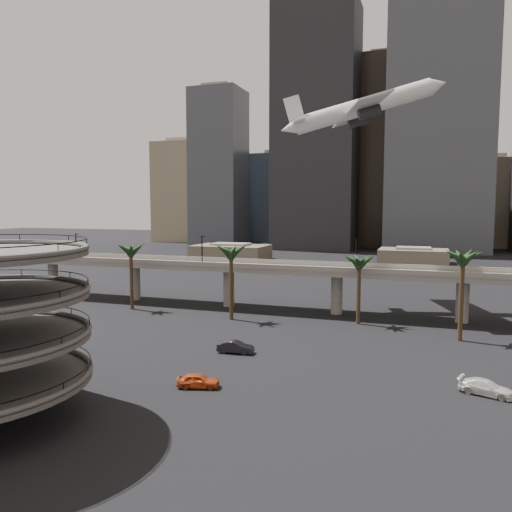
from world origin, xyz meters
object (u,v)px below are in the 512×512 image
(airborne_jet, at_px, (362,108))
(car_a, at_px, (198,380))
(overpass, at_px, (281,273))
(car_b, at_px, (236,347))
(car_c, at_px, (486,388))

(airborne_jet, xyz_separation_m, car_a, (-10.16, -56.61, -39.50))
(overpass, distance_m, airborne_jet, 37.82)
(car_a, relative_size, car_b, 0.93)
(car_a, distance_m, car_b, 13.78)
(car_b, distance_m, car_c, 31.59)
(overpass, xyz_separation_m, car_b, (2.34, -30.10, -6.51))
(car_b, xyz_separation_m, car_c, (31.09, -5.58, -0.02))
(overpass, height_order, airborne_jet, airborne_jet)
(car_a, bearing_deg, car_c, -90.31)
(car_a, height_order, car_b, car_b)
(car_a, xyz_separation_m, car_c, (30.15, 8.17, 0.00))
(overpass, distance_m, car_c, 49.33)
(overpass, xyz_separation_m, car_a, (3.28, -43.84, -6.53))
(car_b, bearing_deg, car_c, -105.34)
(overpass, height_order, car_b, overpass)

